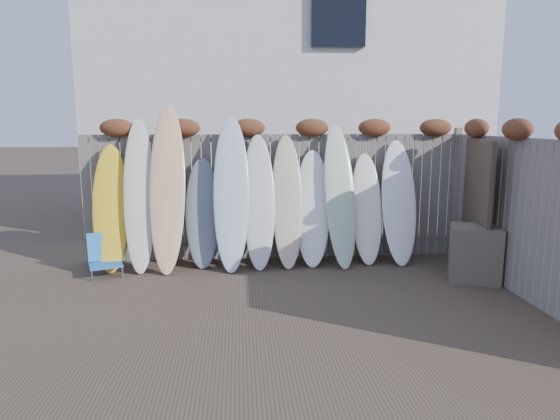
{
  "coord_description": "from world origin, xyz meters",
  "views": [
    {
      "loc": [
        -0.55,
        -5.51,
        2.2
      ],
      "look_at": [
        0.0,
        1.2,
        1.0
      ],
      "focal_mm": 32.0,
      "sensor_mm": 36.0,
      "label": 1
    }
  ],
  "objects": [
    {
      "name": "surfboard_1",
      "position": [
        -2.03,
        1.96,
        1.12
      ],
      "size": [
        0.53,
        0.83,
        2.25
      ],
      "primitive_type": "ellipsoid",
      "rotation": [
        -0.31,
        0.0,
        0.09
      ],
      "color": "silver",
      "rests_on": "ground"
    },
    {
      "name": "surfboard_7",
      "position": [
        0.57,
        2.0,
        0.88
      ],
      "size": [
        0.6,
        0.68,
        1.76
      ],
      "primitive_type": "ellipsoid",
      "rotation": [
        -0.31,
        0.0,
        -0.1
      ],
      "color": "white",
      "rests_on": "ground"
    },
    {
      "name": "surfboard_0",
      "position": [
        -2.47,
        1.97,
        0.93
      ],
      "size": [
        0.58,
        0.71,
        1.87
      ],
      "primitive_type": "ellipsoid",
      "rotation": [
        -0.31,
        0.0,
        0.08
      ],
      "color": "yellow",
      "rests_on": "ground"
    },
    {
      "name": "surfboard_5",
      "position": [
        -0.26,
        1.95,
        1.01
      ],
      "size": [
        0.49,
        0.71,
        2.01
      ],
      "primitive_type": "ellipsoid",
      "rotation": [
        -0.31,
        0.0,
        -0.0
      ],
      "color": "silver",
      "rests_on": "ground"
    },
    {
      "name": "surfboard_6",
      "position": [
        0.17,
        1.98,
        1.0
      ],
      "size": [
        0.48,
        0.72,
        2.0
      ],
      "primitive_type": "ellipsoid",
      "rotation": [
        -0.31,
        0.0,
        -0.01
      ],
      "color": "beige",
      "rests_on": "ground"
    },
    {
      "name": "right_fence",
      "position": [
        2.99,
        0.25,
        1.14
      ],
      "size": [
        0.28,
        4.4,
        2.24
      ],
      "color": "slate",
      "rests_on": "ground"
    },
    {
      "name": "surfboard_3",
      "position": [
        -1.12,
        2.05,
        0.82
      ],
      "size": [
        0.53,
        0.6,
        1.65
      ],
      "primitive_type": "ellipsoid",
      "rotation": [
        -0.31,
        0.0,
        0.01
      ],
      "color": "slate",
      "rests_on": "ground"
    },
    {
      "name": "beach_chair",
      "position": [
        -2.52,
        1.69,
        0.28
      ],
      "size": [
        0.58,
        0.6,
        0.59
      ],
      "color": "blue",
      "rests_on": "ground"
    },
    {
      "name": "house",
      "position": [
        0.5,
        6.5,
        3.2
      ],
      "size": [
        8.5,
        5.5,
        6.33
      ],
      "color": "silver",
      "rests_on": "ground"
    },
    {
      "name": "surfboard_2",
      "position": [
        -1.61,
        1.91,
        1.23
      ],
      "size": [
        0.54,
        0.86,
        2.45
      ],
      "primitive_type": "ellipsoid",
      "rotation": [
        -0.31,
        0.0,
        -0.01
      ],
      "color": "#DD9C81",
      "rests_on": "ground"
    },
    {
      "name": "surfboard_9",
      "position": [
        1.43,
        2.04,
        0.85
      ],
      "size": [
        0.5,
        0.63,
        1.71
      ],
      "primitive_type": "ellipsoid",
      "rotation": [
        -0.31,
        0.0,
        -0.02
      ],
      "color": "white",
      "rests_on": "ground"
    },
    {
      "name": "wooden_crate",
      "position": [
        2.71,
        0.98,
        0.39
      ],
      "size": [
        0.81,
        0.75,
        0.77
      ],
      "primitive_type": "cube",
      "rotation": [
        0.0,
        0.0,
        -0.36
      ],
      "color": "#463B35",
      "rests_on": "ground"
    },
    {
      "name": "surfboard_8",
      "position": [
        0.98,
        1.93,
        1.08
      ],
      "size": [
        0.55,
        0.8,
        2.15
      ],
      "primitive_type": "ellipsoid",
      "rotation": [
        -0.31,
        0.0,
        0.1
      ],
      "color": "beige",
      "rests_on": "ground"
    },
    {
      "name": "ground",
      "position": [
        0.0,
        0.0,
        0.0
      ],
      "size": [
        80.0,
        80.0,
        0.0
      ],
      "primitive_type": "plane",
      "color": "#493A2D"
    },
    {
      "name": "surfboard_10",
      "position": [
        1.93,
        2.0,
        0.96
      ],
      "size": [
        0.56,
        0.7,
        1.92
      ],
      "primitive_type": "ellipsoid",
      "rotation": [
        -0.31,
        0.0,
        -0.03
      ],
      "color": "white",
      "rests_on": "ground"
    },
    {
      "name": "lattice_panel",
      "position": [
        2.86,
        1.35,
        0.97
      ],
      "size": [
        0.3,
        1.29,
        1.95
      ],
      "primitive_type": "cube",
      "rotation": [
        0.0,
        0.0,
        -0.19
      ],
      "color": "#3C2C24",
      "rests_on": "ground"
    },
    {
      "name": "surfboard_4",
      "position": [
        -0.68,
        1.91,
        1.14
      ],
      "size": [
        0.56,
        0.82,
        2.29
      ],
      "primitive_type": "ellipsoid",
      "rotation": [
        -0.31,
        0.0,
        -0.03
      ],
      "color": "silver",
      "rests_on": "ground"
    },
    {
      "name": "back_fence",
      "position": [
        0.06,
        2.39,
        1.18
      ],
      "size": [
        6.05,
        0.28,
        2.24
      ],
      "color": "slate",
      "rests_on": "ground"
    }
  ]
}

